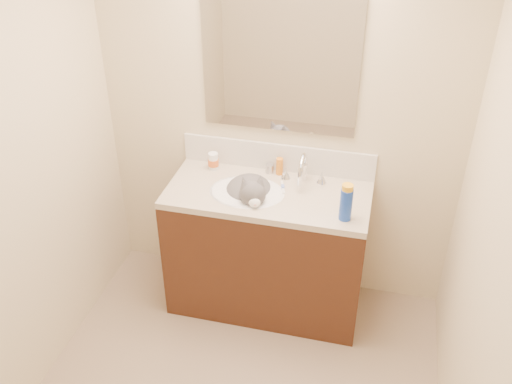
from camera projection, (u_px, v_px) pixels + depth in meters
The scene contains 16 objects.
room_shell at pixel (214, 188), 2.21m from camera, with size 2.24×2.54×2.52m.
vanity_cabinet at pixel (267, 252), 3.59m from camera, with size 1.20×0.55×0.82m, color #3B1D10.
counter_slab at pixel (268, 195), 3.36m from camera, with size 1.20×0.55×0.04m, color #C0B197.
basin at pixel (247, 202), 3.38m from camera, with size 0.45×0.36×0.14m, color white.
faucet at pixel (303, 171), 3.37m from camera, with size 0.28×0.20×0.21m.
cat at pixel (250, 194), 3.38m from camera, with size 0.42×0.44×0.32m.
backsplash at pixel (278, 157), 3.51m from camera, with size 1.20×0.02×0.18m, color silver.
mirror at pixel (280, 65), 3.19m from camera, with size 0.90×0.02×0.80m, color white.
pill_bottle at pixel (213, 161), 3.54m from camera, with size 0.06×0.06×0.11m, color white.
pill_label at pixel (213, 162), 3.54m from camera, with size 0.07×0.07×0.04m, color orange.
silver_jar at pixel (270, 169), 3.52m from camera, with size 0.05×0.05×0.06m, color #B7B7BC.
amber_bottle at pixel (280, 166), 3.49m from camera, with size 0.04×0.04×0.11m, color orange.
toothbrush at pixel (283, 187), 3.38m from camera, with size 0.01×0.14×0.01m, color white.
toothbrush_head at pixel (283, 187), 3.38m from camera, with size 0.02×0.03×0.02m, color #6783DB.
spray_can at pixel (346, 204), 3.07m from camera, with size 0.07×0.07×0.19m, color #1940B5.
spray_cap at pixel (348, 188), 3.01m from camera, with size 0.06×0.06×0.04m, color #F7AE1A.
Camera 1 is at (0.61, -1.77, 2.67)m, focal length 40.00 mm.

